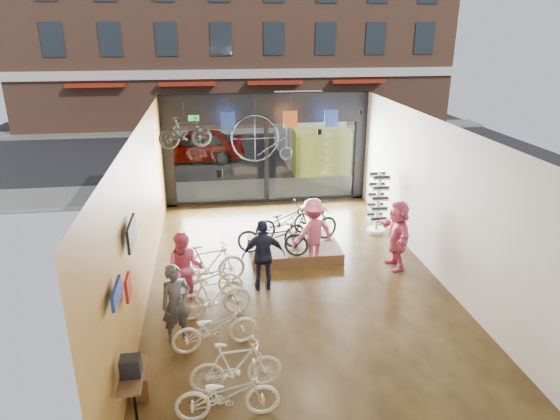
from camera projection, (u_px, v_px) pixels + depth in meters
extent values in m
cube|color=black|center=(296.00, 282.00, 12.25)|extent=(7.00, 12.00, 0.04)
cube|color=black|center=(297.00, 126.00, 10.92)|extent=(7.00, 12.00, 0.04)
cube|color=#A67427|center=(141.00, 216.00, 11.11)|extent=(0.04, 12.00, 3.80)
cube|color=beige|center=(440.00, 201.00, 12.05)|extent=(0.04, 12.00, 3.80)
cube|color=beige|center=(383.00, 378.00, 5.99)|extent=(7.00, 0.04, 3.80)
cube|color=#198C26|center=(194.00, 118.00, 16.32)|extent=(0.35, 0.06, 0.18)
cube|color=black|center=(247.00, 145.00, 26.17)|extent=(30.00, 18.00, 0.02)
cube|color=slate|center=(263.00, 189.00, 18.90)|extent=(30.00, 2.40, 0.12)
cube|color=slate|center=(241.00, 130.00, 29.86)|extent=(30.00, 2.00, 0.12)
cube|color=brown|center=(235.00, 6.00, 29.78)|extent=(26.00, 5.00, 14.00)
imported|color=gray|center=(195.00, 145.00, 22.77)|extent=(4.46, 1.79, 1.52)
imported|color=beige|center=(227.00, 395.00, 7.84)|extent=(1.67, 0.59, 0.88)
imported|color=beige|center=(236.00, 366.00, 8.43)|extent=(1.62, 0.55, 0.96)
imported|color=beige|center=(215.00, 328.00, 9.56)|extent=(1.75, 0.90, 0.88)
imported|color=beige|center=(214.00, 297.00, 10.57)|extent=(1.67, 0.68, 0.97)
imported|color=beige|center=(206.00, 277.00, 11.46)|extent=(1.79, 0.87, 0.90)
imported|color=beige|center=(209.00, 265.00, 11.88)|extent=(1.83, 0.86, 1.06)
cube|color=#4A391B|center=(294.00, 248.00, 13.67)|extent=(2.40, 1.80, 0.30)
imported|color=black|center=(273.00, 237.00, 12.81)|extent=(1.98, 1.17, 0.98)
imported|color=black|center=(311.00, 225.00, 13.47)|extent=(1.77, 1.12, 1.03)
imported|color=black|center=(284.00, 221.00, 13.90)|extent=(1.93, 1.25, 0.96)
imported|color=#3F3F44|center=(176.00, 303.00, 9.69)|extent=(0.70, 0.59, 1.63)
imported|color=#CC4C72|center=(185.00, 269.00, 10.97)|extent=(0.88, 0.72, 1.71)
imported|color=#161C33|center=(264.00, 255.00, 11.60)|extent=(1.02, 0.44, 1.74)
imported|color=#CC4C72|center=(313.00, 232.00, 12.82)|extent=(1.33, 1.05, 1.80)
imported|color=#CC4C72|center=(397.00, 235.00, 12.66)|extent=(0.57, 1.68, 1.80)
imported|color=black|center=(185.00, 132.00, 14.77)|extent=(1.64, 0.78, 0.95)
cube|color=#1E3F99|center=(228.00, 121.00, 15.84)|extent=(0.45, 0.03, 0.55)
cube|color=#CC5919|center=(290.00, 119.00, 16.11)|extent=(0.45, 0.03, 0.55)
cube|color=#1E3F99|center=(331.00, 118.00, 16.29)|extent=(0.45, 0.03, 0.55)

